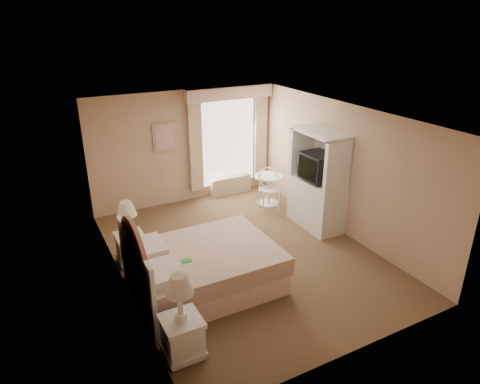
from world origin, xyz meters
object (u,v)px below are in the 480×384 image
nightstand_far (130,240)px  bed (198,268)px  cafe_chair (268,185)px  nightstand_near (182,327)px  armoire (318,188)px  round_table (269,185)px

nightstand_far → bed: bearing=-59.9°
cafe_chair → nightstand_near: bearing=-118.5°
nightstand_near → armoire: bearing=30.2°
bed → cafe_chair: 3.26m
nightstand_far → armoire: (3.65, -0.34, 0.39)m
cafe_chair → armoire: 1.26m
bed → nightstand_far: bed is taller
bed → armoire: (2.93, 0.90, 0.45)m
cafe_chair → armoire: bearing=-54.2°
round_table → cafe_chair: size_ratio=0.73×
nightstand_near → round_table: bearing=45.9°
nightstand_far → round_table: 3.50m
bed → round_table: bed is taller
round_table → armoire: (0.30, -1.34, 0.36)m
nightstand_near → round_table: size_ratio=1.72×
bed → cafe_chair: bearing=39.3°
nightstand_near → round_table: nightstand_near is taller
nightstand_near → cafe_chair: (3.24, 3.29, 0.09)m
cafe_chair → armoire: armoire is taller
round_table → cafe_chair: 0.23m
nightstand_far → round_table: size_ratio=1.66×
bed → round_table: bearing=40.4°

